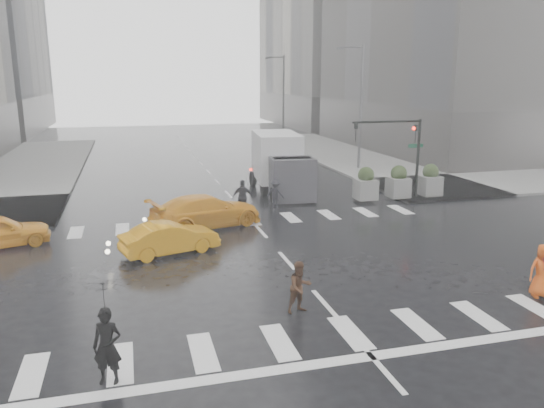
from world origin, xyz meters
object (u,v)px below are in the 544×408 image
object	(u,v)px
pedestrian_brown	(300,287)
pedestrian_orange	(543,270)
taxi_mid	(170,238)
traffic_signal_pole	(402,143)
box_truck	(280,162)

from	to	relation	value
pedestrian_brown	pedestrian_orange	distance (m)	7.71
taxi_mid	pedestrian_brown	bearing A→B (deg)	-169.60
traffic_signal_pole	taxi_mid	world-z (taller)	traffic_signal_pole
traffic_signal_pole	pedestrian_orange	distance (m)	13.70
pedestrian_brown	taxi_mid	xyz separation A→B (m)	(-3.24, 6.41, -0.16)
box_truck	traffic_signal_pole	bearing A→B (deg)	-24.42
pedestrian_brown	box_truck	bearing A→B (deg)	61.43
box_truck	taxi_mid	bearing A→B (deg)	-120.53
taxi_mid	pedestrian_orange	bearing A→B (deg)	-140.21
pedestrian_orange	box_truck	size ratio (longest dim) A/B	0.26
pedestrian_brown	pedestrian_orange	xyz separation A→B (m)	(7.66, -0.89, 0.08)
pedestrian_brown	traffic_signal_pole	bearing A→B (deg)	36.79
pedestrian_orange	taxi_mid	size ratio (longest dim) A/B	0.45
pedestrian_orange	taxi_mid	distance (m)	13.12
pedestrian_orange	pedestrian_brown	bearing A→B (deg)	-168.90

